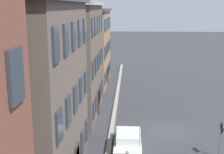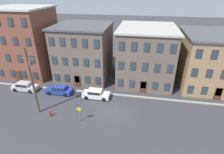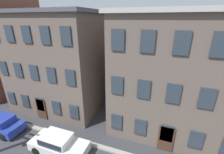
% 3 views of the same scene
% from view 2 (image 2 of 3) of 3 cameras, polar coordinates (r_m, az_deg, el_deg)
% --- Properties ---
extents(ground_plane, '(200.00, 200.00, 0.00)m').
position_cam_2_polar(ground_plane, '(25.99, 0.90, -11.32)').
color(ground_plane, '#38383D').
extents(kerb_strip, '(56.00, 0.36, 0.16)m').
position_cam_2_polar(kerb_strip, '(29.56, 2.34, -5.84)').
color(kerb_strip, '#9E998E').
rests_on(kerb_strip, ground_plane).
extents(apartment_corner, '(10.14, 9.71, 13.09)m').
position_cam_2_polar(apartment_corner, '(39.43, -26.01, 10.35)').
color(apartment_corner, brown).
rests_on(apartment_corner, ground_plane).
extents(apartment_midblock, '(10.07, 10.22, 10.22)m').
position_cam_2_polar(apartment_midblock, '(34.66, -9.03, 8.23)').
color(apartment_midblock, '#66564C').
rests_on(apartment_midblock, ground_plane).
extents(apartment_far, '(10.14, 11.67, 10.08)m').
position_cam_2_polar(apartment_far, '(33.57, 10.85, 7.33)').
color(apartment_far, '#66564C').
rests_on(apartment_far, ground_plane).
extents(apartment_annex, '(11.06, 12.29, 9.43)m').
position_cam_2_polar(apartment_annex, '(36.16, 29.80, 5.04)').
color(apartment_annex, '#9E7A56').
rests_on(apartment_annex, ground_plane).
extents(car_silver, '(4.40, 1.92, 1.43)m').
position_cam_2_polar(car_silver, '(34.34, -26.65, -2.68)').
color(car_silver, '#B7B7BC').
rests_on(car_silver, ground_plane).
extents(car_blue, '(4.40, 1.92, 1.43)m').
position_cam_2_polar(car_blue, '(31.07, -16.82, -3.89)').
color(car_blue, '#233899').
rests_on(car_blue, ground_plane).
extents(car_white, '(4.40, 1.92, 1.43)m').
position_cam_2_polar(car_white, '(28.76, -5.33, -5.40)').
color(car_white, silver).
rests_on(car_white, ground_plane).
extents(caution_sign, '(0.86, 0.08, 2.52)m').
position_cam_2_polar(caution_sign, '(23.78, -10.69, -11.00)').
color(caution_sign, slate).
rests_on(caution_sign, ground_plane).
extents(utility_pole, '(2.40, 0.44, 9.74)m').
position_cam_2_polar(utility_pole, '(25.33, -24.68, -0.53)').
color(utility_pole, brown).
rests_on(utility_pole, ground_plane).
extents(fire_hydrant, '(0.24, 0.34, 0.96)m').
position_cam_2_polar(fire_hydrant, '(26.45, -19.54, -11.08)').
color(fire_hydrant, red).
rests_on(fire_hydrant, ground_plane).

